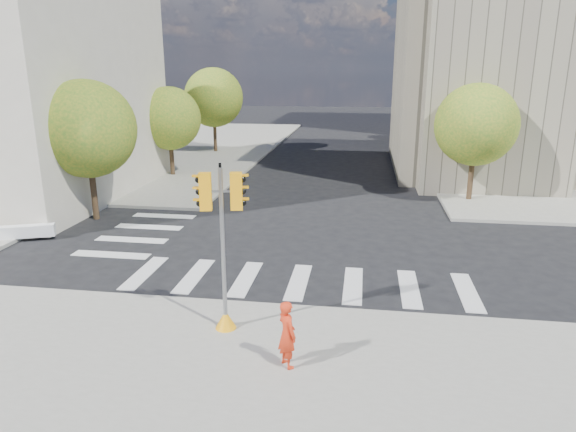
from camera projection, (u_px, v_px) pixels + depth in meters
The scene contains 12 objects.
ground at pixel (308, 261), 18.93m from camera, with size 160.00×160.00×0.00m, color black.
sidewalk_far_left at pixel (120, 146), 46.45m from camera, with size 28.00×40.00×0.15m, color gray.
tree_lw_near at pixel (87, 129), 23.06m from camera, with size 4.40×4.40×6.41m.
tree_lw_mid at pixel (169, 119), 32.68m from camera, with size 4.00×4.00×5.77m.
tree_lw_far at pixel (214, 98), 41.97m from camera, with size 4.80×4.80×6.95m.
tree_re_near at pixel (476, 125), 26.25m from camera, with size 4.20×4.20×6.16m.
tree_re_mid at pixel (443, 104), 37.57m from camera, with size 4.60×4.60×6.66m.
tree_re_far at pixel (425, 101), 49.11m from camera, with size 4.00×4.00×5.88m.
lamp_near at pixel (472, 109), 29.83m from camera, with size 0.35×0.18×8.11m.
lamp_far at pixel (440, 96), 43.14m from camera, with size 0.35×0.18×8.11m.
traffic_signal at pixel (224, 262), 13.20m from camera, with size 1.08×0.56×4.46m.
photographer at pixel (287, 334), 11.76m from camera, with size 0.60×0.39×1.63m, color red.
Camera 1 is at (1.88, -17.65, 6.83)m, focal length 32.00 mm.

